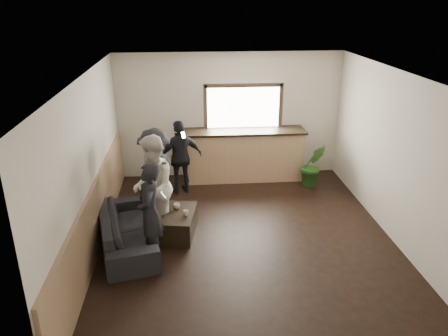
{
  "coord_description": "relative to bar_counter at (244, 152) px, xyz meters",
  "views": [
    {
      "loc": [
        -0.94,
        -6.48,
        3.91
      ],
      "look_at": [
        -0.35,
        0.4,
        1.17
      ],
      "focal_mm": 35.0,
      "sensor_mm": 36.0,
      "label": 1
    }
  ],
  "objects": [
    {
      "name": "potted_plant",
      "position": [
        1.44,
        -0.55,
        -0.16
      ],
      "size": [
        0.54,
        0.44,
        0.95
      ],
      "primitive_type": "imported",
      "rotation": [
        0.0,
        0.0,
        0.03
      ],
      "color": "#2D6623",
      "rests_on": "ground"
    },
    {
      "name": "person_d",
      "position": [
        -1.41,
        -0.64,
        0.14
      ],
      "size": [
        0.99,
        0.66,
        1.57
      ],
      "rotation": [
        0.0,
        0.0,
        -2.81
      ],
      "color": "black",
      "rests_on": "ground"
    },
    {
      "name": "sofa",
      "position": [
        -2.31,
        -2.72,
        -0.34
      ],
      "size": [
        1.24,
        2.18,
        0.6
      ],
      "primitive_type": "imported",
      "rotation": [
        0.0,
        0.0,
        1.79
      ],
      "color": "black",
      "rests_on": "ground"
    },
    {
      "name": "person_c",
      "position": [
        -1.86,
        -1.63,
        0.21
      ],
      "size": [
        1.01,
        1.26,
        1.7
      ],
      "rotation": [
        0.0,
        0.0,
        -1.97
      ],
      "color": "black",
      "rests_on": "ground"
    },
    {
      "name": "person_a",
      "position": [
        -1.86,
        -3.09,
        0.16
      ],
      "size": [
        0.48,
        0.61,
        1.59
      ],
      "rotation": [
        0.0,
        0.0,
        -1.64
      ],
      "color": "black",
      "rests_on": "ground"
    },
    {
      "name": "bar_counter",
      "position": [
        0.0,
        0.0,
        0.0
      ],
      "size": [
        2.7,
        0.68,
        2.13
      ],
      "color": "tan",
      "rests_on": "ground"
    },
    {
      "name": "person_b",
      "position": [
        -1.86,
        -2.35,
        0.25
      ],
      "size": [
        0.73,
        0.91,
        1.79
      ],
      "rotation": [
        0.0,
        0.0,
        -1.5
      ],
      "color": "silver",
      "rests_on": "ground"
    },
    {
      "name": "coffee_table",
      "position": [
        -1.44,
        -2.41,
        -0.43
      ],
      "size": [
        0.67,
        1.01,
        0.42
      ],
      "primitive_type": "cube",
      "rotation": [
        0.0,
        0.0,
        -0.17
      ],
      "color": "black",
      "rests_on": "ground"
    },
    {
      "name": "room_shell",
      "position": [
        -1.04,
        -2.7,
        0.83
      ],
      "size": [
        5.01,
        6.01,
        2.8
      ],
      "color": "silver",
      "rests_on": "ground"
    },
    {
      "name": "ground",
      "position": [
        -0.3,
        -2.7,
        -0.64
      ],
      "size": [
        5.0,
        6.0,
        0.01
      ],
      "primitive_type": "cube",
      "color": "black"
    },
    {
      "name": "cup_b",
      "position": [
        -1.32,
        -2.52,
        -0.18
      ],
      "size": [
        0.11,
        0.11,
        0.09
      ],
      "primitive_type": "imported",
      "rotation": [
        0.0,
        0.0,
        1.46
      ],
      "color": "silver",
      "rests_on": "coffee_table"
    },
    {
      "name": "cup_a",
      "position": [
        -1.48,
        -2.25,
        -0.18
      ],
      "size": [
        0.16,
        0.16,
        0.09
      ],
      "primitive_type": "imported",
      "rotation": [
        0.0,
        0.0,
        3.65
      ],
      "color": "silver",
      "rests_on": "coffee_table"
    }
  ]
}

